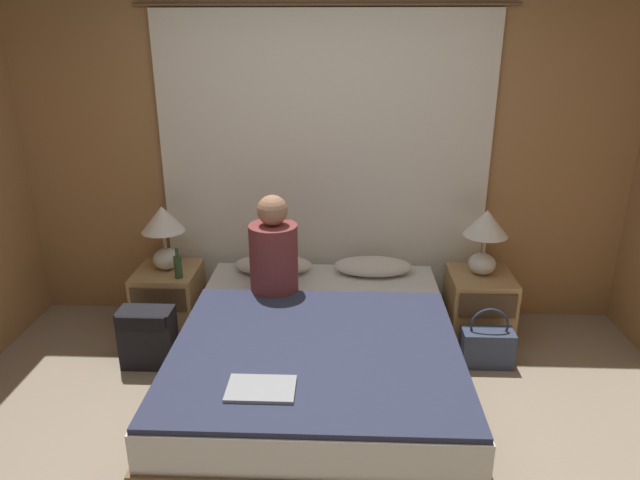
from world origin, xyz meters
The scene contains 16 objects.
ground_plane centered at (0.00, 0.00, 0.00)m, with size 16.00×16.00×0.00m, color gray.
wall_back centered at (0.00, 1.79, 1.25)m, with size 4.56×0.06×2.50m.
curtain_panel centered at (0.00, 1.73, 1.13)m, with size 2.56×0.02×2.28m.
bed centered at (0.00, 0.67, 0.22)m, with size 1.64×2.02×0.44m.
nightstand_left centered at (-1.13, 1.41, 0.24)m, with size 0.44×0.47×0.48m.
nightstand_right centered at (1.13, 1.41, 0.24)m, with size 0.44×0.47×0.48m.
lamp_left centered at (-1.13, 1.44, 0.79)m, with size 0.31×0.31×0.47m.
lamp_right centered at (1.13, 1.44, 0.79)m, with size 0.31×0.31×0.47m.
pillow_left centered at (-0.36, 1.50, 0.50)m, with size 0.56×0.29×0.12m.
pillow_right centered at (0.36, 1.50, 0.50)m, with size 0.56×0.29×0.12m.
blanket_on_bed centered at (0.00, 0.41, 0.45)m, with size 1.58×1.44×0.03m.
person_left_in_bed centered at (-0.31, 1.16, 0.73)m, with size 0.32×0.32×0.68m.
beer_bottle_on_left_stand centered at (-1.00, 1.28, 0.57)m, with size 0.06×0.06×0.22m.
laptop_on_bed centered at (-0.25, 0.00, 0.48)m, with size 0.33×0.22×0.02m.
backpack_on_floor centered at (-1.13, 0.93, 0.23)m, with size 0.35×0.21×0.41m.
handbag_on_floor centered at (1.11, 1.03, 0.14)m, with size 0.34×0.17×0.42m.
Camera 1 is at (0.13, -2.32, 2.10)m, focal length 32.00 mm.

